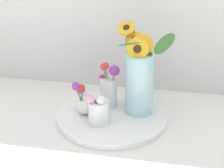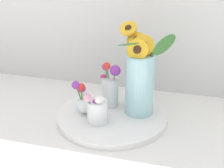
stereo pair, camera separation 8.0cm
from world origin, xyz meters
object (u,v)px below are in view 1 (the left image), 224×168
object	(u,v)px
mason_jar_sunflowers	(139,77)
vase_small_center	(98,110)
vase_bulb_right	(84,101)
serving_tray	(112,116)
vase_small_back	(109,88)

from	to	relation	value
mason_jar_sunflowers	vase_small_center	bearing A→B (deg)	-138.36
vase_small_center	vase_bulb_right	distance (m)	0.09
serving_tray	vase_small_center	distance (m)	0.11
serving_tray	vase_small_back	xyz separation A→B (m)	(-0.03, 0.07, 0.09)
mason_jar_sunflowers	vase_small_center	xyz separation A→B (m)	(-0.14, -0.12, -0.09)
vase_bulb_right	vase_small_back	distance (m)	0.13
serving_tray	mason_jar_sunflowers	world-z (taller)	mason_jar_sunflowers
mason_jar_sunflowers	vase_small_center	size ratio (longest dim) A/B	2.72
serving_tray	vase_small_center	world-z (taller)	vase_small_center
serving_tray	vase_small_center	bearing A→B (deg)	-114.75
vase_small_back	vase_bulb_right	bearing A→B (deg)	-133.26
mason_jar_sunflowers	vase_small_center	world-z (taller)	mason_jar_sunflowers
serving_tray	vase_bulb_right	bearing A→B (deg)	-168.61
serving_tray	mason_jar_sunflowers	size ratio (longest dim) A/B	1.27
vase_small_center	vase_bulb_right	size ratio (longest dim) A/B	0.87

